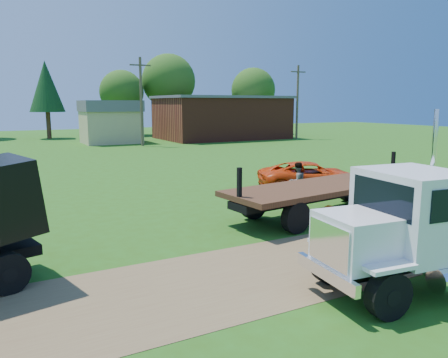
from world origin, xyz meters
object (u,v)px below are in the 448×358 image
orange_pickup (311,176)px  spectator_a (331,241)px  flatbed_trailer (326,191)px  white_semi_tractor (415,230)px

orange_pickup → spectator_a: bearing=164.5°
orange_pickup → flatbed_trailer: 4.83m
white_semi_tractor → orange_pickup: (5.55, 10.45, -0.71)m
white_semi_tractor → orange_pickup: white_semi_tractor is taller
flatbed_trailer → spectator_a: 6.37m
flatbed_trailer → spectator_a: (-4.12, -4.86, -0.04)m
spectator_a → orange_pickup: bearing=39.5°
spectator_a → flatbed_trailer: bearing=36.2°
orange_pickup → spectator_a: (-6.72, -8.93, 0.19)m
orange_pickup → spectator_a: size_ratio=2.87×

